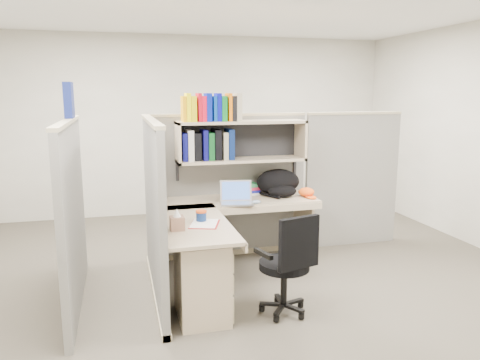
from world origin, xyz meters
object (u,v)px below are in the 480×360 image
object	(u,v)px
desk	(214,255)
backpack	(280,183)
laptop	(237,193)
snack_canister	(201,216)
task_chair	(287,280)

from	to	relation	value
desk	backpack	distance (m)	1.37
laptop	desk	bearing A→B (deg)	-110.63
desk	snack_canister	distance (m)	0.37
snack_canister	backpack	bearing A→B (deg)	38.22
desk	snack_canister	xyz separation A→B (m)	(-0.09, 0.10, 0.34)
laptop	backpack	size ratio (longest dim) A/B	0.67
desk	backpack	bearing A→B (deg)	44.25
desk	laptop	distance (m)	0.85
desk	laptop	xyz separation A→B (m)	(0.37, 0.65, 0.41)
snack_canister	task_chair	xyz separation A→B (m)	(0.63, -0.52, -0.46)
laptop	task_chair	xyz separation A→B (m)	(0.16, -1.06, -0.53)
laptop	backpack	xyz separation A→B (m)	(0.56, 0.26, 0.03)
desk	laptop	size ratio (longest dim) A/B	5.30
laptop	snack_canister	distance (m)	0.72
laptop	backpack	distance (m)	0.62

